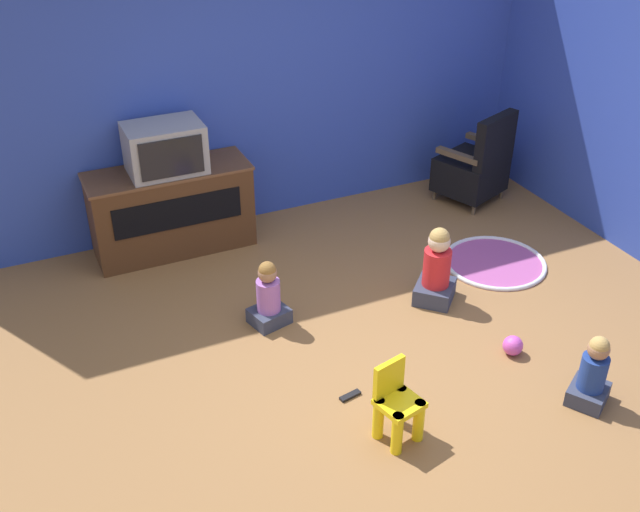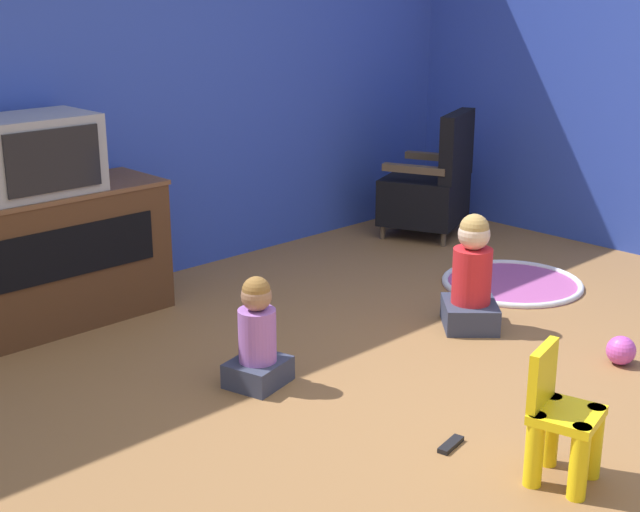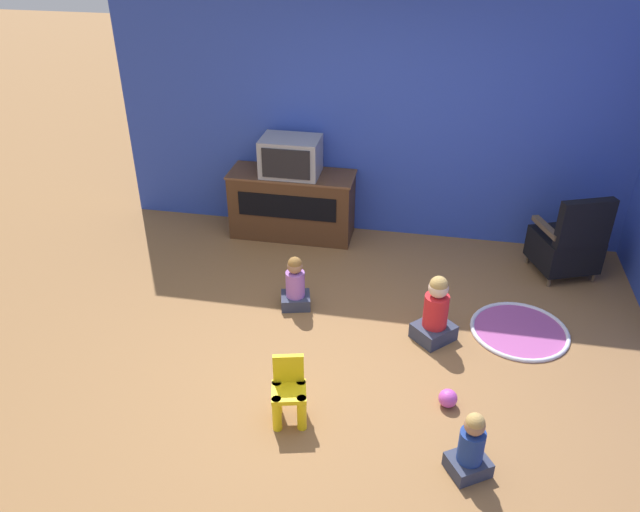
{
  "view_description": "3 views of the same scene",
  "coord_description": "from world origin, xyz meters",
  "px_view_note": "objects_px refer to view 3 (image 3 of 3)",
  "views": [
    {
      "loc": [
        -2.23,
        -3.5,
        3.31
      ],
      "look_at": [
        -0.48,
        0.33,
        0.75
      ],
      "focal_mm": 42.0,
      "sensor_mm": 36.0,
      "label": 1
    },
    {
      "loc": [
        -3.1,
        -2.16,
        1.8
      ],
      "look_at": [
        -0.59,
        0.45,
        0.66
      ],
      "focal_mm": 50.0,
      "sensor_mm": 36.0,
      "label": 2
    },
    {
      "loc": [
        0.43,
        -3.9,
        3.37
      ],
      "look_at": [
        -0.44,
        0.61,
        0.65
      ],
      "focal_mm": 35.0,
      "sensor_mm": 36.0,
      "label": 3
    }
  ],
  "objects_px": {
    "black_armchair": "(568,244)",
    "toy_ball": "(448,398)",
    "tv_cabinet": "(292,203)",
    "child_watching_center": "(471,448)",
    "yellow_kid_chair": "(289,395)",
    "child_watching_right": "(436,313)",
    "child_watching_left": "(295,285)",
    "remote_control": "(290,377)",
    "television": "(291,156)"
  },
  "relations": [
    {
      "from": "television",
      "to": "black_armchair",
      "type": "xyz_separation_m",
      "value": [
        2.86,
        -0.29,
        -0.59
      ]
    },
    {
      "from": "television",
      "to": "yellow_kid_chair",
      "type": "relative_size",
      "value": 1.18
    },
    {
      "from": "yellow_kid_chair",
      "to": "toy_ball",
      "type": "bearing_deg",
      "value": 3.54
    },
    {
      "from": "toy_ball",
      "to": "child_watching_center",
      "type": "bearing_deg",
      "value": -76.56
    },
    {
      "from": "black_armchair",
      "to": "child_watching_center",
      "type": "distance_m",
      "value": 2.87
    },
    {
      "from": "television",
      "to": "remote_control",
      "type": "distance_m",
      "value": 2.56
    },
    {
      "from": "tv_cabinet",
      "to": "toy_ball",
      "type": "xyz_separation_m",
      "value": [
        1.76,
        -2.42,
        -0.31
      ]
    },
    {
      "from": "black_armchair",
      "to": "television",
      "type": "bearing_deg",
      "value": -27.49
    },
    {
      "from": "black_armchair",
      "to": "remote_control",
      "type": "bearing_deg",
      "value": 19.45
    },
    {
      "from": "child_watching_right",
      "to": "toy_ball",
      "type": "relative_size",
      "value": 4.41
    },
    {
      "from": "child_watching_center",
      "to": "child_watching_right",
      "type": "height_order",
      "value": "child_watching_right"
    },
    {
      "from": "television",
      "to": "child_watching_left",
      "type": "bearing_deg",
      "value": -75.63
    },
    {
      "from": "television",
      "to": "child_watching_right",
      "type": "distance_m",
      "value": 2.37
    },
    {
      "from": "television",
      "to": "child_watching_center",
      "type": "height_order",
      "value": "television"
    },
    {
      "from": "child_watching_left",
      "to": "remote_control",
      "type": "relative_size",
      "value": 3.37
    },
    {
      "from": "television",
      "to": "black_armchair",
      "type": "distance_m",
      "value": 2.93
    },
    {
      "from": "yellow_kid_chair",
      "to": "television",
      "type": "bearing_deg",
      "value": 89.09
    },
    {
      "from": "yellow_kid_chair",
      "to": "child_watching_center",
      "type": "bearing_deg",
      "value": -24.49
    },
    {
      "from": "tv_cabinet",
      "to": "child_watching_right",
      "type": "distance_m",
      "value": 2.29
    },
    {
      "from": "remote_control",
      "to": "child_watching_center",
      "type": "bearing_deg",
      "value": -36.44
    },
    {
      "from": "child_watching_right",
      "to": "child_watching_left",
      "type": "bearing_deg",
      "value": 123.58
    },
    {
      "from": "black_armchair",
      "to": "toy_ball",
      "type": "distance_m",
      "value": 2.39
    },
    {
      "from": "child_watching_center",
      "to": "child_watching_left",
      "type": "bearing_deg",
      "value": 100.96
    },
    {
      "from": "yellow_kid_chair",
      "to": "child_watching_right",
      "type": "xyz_separation_m",
      "value": [
        1.0,
        1.16,
        0.05
      ]
    },
    {
      "from": "black_armchair",
      "to": "child_watching_center",
      "type": "bearing_deg",
      "value": 48.86
    },
    {
      "from": "tv_cabinet",
      "to": "child_watching_center",
      "type": "bearing_deg",
      "value": -57.76
    },
    {
      "from": "tv_cabinet",
      "to": "child_watching_center",
      "type": "xyz_separation_m",
      "value": [
        1.9,
        -3.01,
        -0.16
      ]
    },
    {
      "from": "yellow_kid_chair",
      "to": "child_watching_right",
      "type": "height_order",
      "value": "child_watching_right"
    },
    {
      "from": "black_armchair",
      "to": "toy_ball",
      "type": "bearing_deg",
      "value": 40.78
    },
    {
      "from": "tv_cabinet",
      "to": "toy_ball",
      "type": "height_order",
      "value": "tv_cabinet"
    },
    {
      "from": "child_watching_left",
      "to": "yellow_kid_chair",
      "type": "bearing_deg",
      "value": -93.18
    },
    {
      "from": "child_watching_center",
      "to": "child_watching_right",
      "type": "bearing_deg",
      "value": 68.91
    },
    {
      "from": "yellow_kid_chair",
      "to": "toy_ball",
      "type": "xyz_separation_m",
      "value": [
        1.14,
        0.35,
        -0.15
      ]
    },
    {
      "from": "child_watching_right",
      "to": "television",
      "type": "bearing_deg",
      "value": 90.09
    },
    {
      "from": "yellow_kid_chair",
      "to": "child_watching_center",
      "type": "xyz_separation_m",
      "value": [
        1.28,
        -0.25,
        -0.0
      ]
    },
    {
      "from": "tv_cabinet",
      "to": "television",
      "type": "distance_m",
      "value": 0.56
    },
    {
      "from": "toy_ball",
      "to": "tv_cabinet",
      "type": "bearing_deg",
      "value": 126.04
    },
    {
      "from": "tv_cabinet",
      "to": "yellow_kid_chair",
      "type": "height_order",
      "value": "tv_cabinet"
    },
    {
      "from": "black_armchair",
      "to": "child_watching_left",
      "type": "height_order",
      "value": "black_armchair"
    },
    {
      "from": "television",
      "to": "toy_ball",
      "type": "distance_m",
      "value": 3.1
    },
    {
      "from": "television",
      "to": "black_armchair",
      "type": "relative_size",
      "value": 0.68
    },
    {
      "from": "black_armchair",
      "to": "child_watching_left",
      "type": "bearing_deg",
      "value": 1.06
    },
    {
      "from": "black_armchair",
      "to": "yellow_kid_chair",
      "type": "relative_size",
      "value": 1.74
    },
    {
      "from": "yellow_kid_chair",
      "to": "remote_control",
      "type": "xyz_separation_m",
      "value": [
        -0.1,
        0.42,
        -0.21
      ]
    },
    {
      "from": "child_watching_right",
      "to": "remote_control",
      "type": "xyz_separation_m",
      "value": [
        -1.1,
        -0.73,
        -0.26
      ]
    },
    {
      "from": "television",
      "to": "child_watching_center",
      "type": "distance_m",
      "value": 3.62
    },
    {
      "from": "television",
      "to": "child_watching_center",
      "type": "xyz_separation_m",
      "value": [
        1.9,
        -2.99,
        -0.72
      ]
    },
    {
      "from": "child_watching_left",
      "to": "remote_control",
      "type": "bearing_deg",
      "value": -93.87
    },
    {
      "from": "tv_cabinet",
      "to": "yellow_kid_chair",
      "type": "relative_size",
      "value": 2.6
    },
    {
      "from": "toy_ball",
      "to": "remote_control",
      "type": "bearing_deg",
      "value": 176.71
    }
  ]
}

